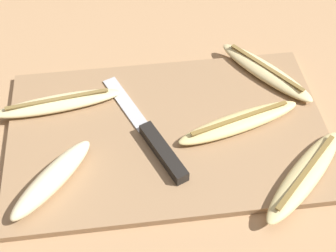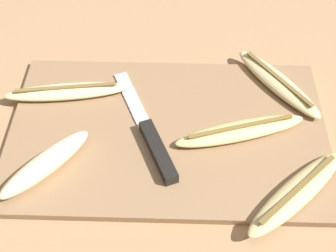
{
  "view_description": "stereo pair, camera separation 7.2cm",
  "coord_description": "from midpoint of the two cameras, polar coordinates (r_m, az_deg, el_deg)",
  "views": [
    {
      "loc": [
        -0.06,
        -0.46,
        0.57
      ],
      "look_at": [
        0.0,
        0.0,
        0.02
      ],
      "focal_mm": 50.0,
      "sensor_mm": 36.0,
      "label": 1
    },
    {
      "loc": [
        0.01,
        -0.47,
        0.57
      ],
      "look_at": [
        0.0,
        0.0,
        0.02
      ],
      "focal_mm": 50.0,
      "sensor_mm": 36.0,
      "label": 2
    }
  ],
  "objects": [
    {
      "name": "knife",
      "position": [
        0.7,
        1.1,
        -2.06
      ],
      "size": [
        0.11,
        0.23,
        0.02
      ],
      "rotation": [
        0.0,
        0.0,
        0.4
      ],
      "color": "black",
      "rests_on": "cutting_board"
    },
    {
      "name": "cutting_board",
      "position": [
        0.73,
        2.81,
        -0.98
      ],
      "size": [
        0.49,
        0.31,
        0.01
      ],
      "color": "#997551",
      "rests_on": "ground_plane"
    },
    {
      "name": "ground_plane",
      "position": [
        0.73,
        2.79,
        -1.28
      ],
      "size": [
        4.0,
        4.0,
        0.0
      ],
      "primitive_type": "plane",
      "color": "tan"
    },
    {
      "name": "banana_pale_long",
      "position": [
        0.68,
        -11.82,
        -4.69
      ],
      "size": [
        0.13,
        0.14,
        0.03
      ],
      "rotation": [
        0.0,
        0.0,
        2.43
      ],
      "color": "beige",
      "rests_on": "cutting_board"
    },
    {
      "name": "banana_soft_right",
      "position": [
        0.78,
        -9.71,
        4.03
      ],
      "size": [
        0.21,
        0.06,
        0.02
      ],
      "rotation": [
        0.0,
        0.0,
        1.7
      ],
      "color": "beige",
      "rests_on": "cutting_board"
    },
    {
      "name": "banana_golden_short",
      "position": [
        0.73,
        11.62,
        -0.74
      ],
      "size": [
        0.21,
        0.09,
        0.02
      ],
      "rotation": [
        0.0,
        0.0,
        5.0
      ],
      "color": "#EDD689",
      "rests_on": "cutting_board"
    },
    {
      "name": "banana_spotted_left",
      "position": [
        0.68,
        18.42,
        -7.89
      ],
      "size": [
        0.17,
        0.17,
        0.02
      ],
      "rotation": [
        0.0,
        0.0,
        2.34
      ],
      "color": "#DBC684",
      "rests_on": "cutting_board"
    },
    {
      "name": "banana_mellow_near",
      "position": [
        0.81,
        15.74,
        4.96
      ],
      "size": [
        0.15,
        0.18,
        0.02
      ],
      "rotation": [
        0.0,
        0.0,
        3.77
      ],
      "color": "beige",
      "rests_on": "cutting_board"
    }
  ]
}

